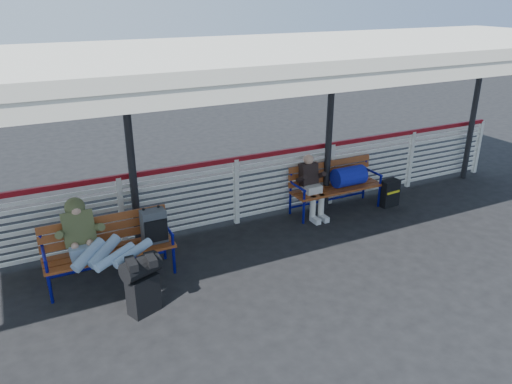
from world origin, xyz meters
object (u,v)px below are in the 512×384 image
bench_right (342,179)px  suitcase_side (389,193)px  luggage_stack (142,283)px  traveler_man (102,247)px  companion_person (312,186)px  bench_left (125,237)px

bench_right → suitcase_side: bench_right is taller
luggage_stack → suitcase_side: 5.30m
traveler_man → companion_person: traveler_man is taller
bench_right → bench_left: bearing=-172.4°
companion_person → bench_left: bearing=-171.3°
bench_right → companion_person: size_ratio=1.57×
bench_right → companion_person: bearing=-178.3°
luggage_stack → traveler_man: bearing=95.4°
traveler_man → bench_left: bearing=42.1°
traveler_man → suitcase_side: bearing=6.3°
bench_left → luggage_stack: bearing=-91.8°
luggage_stack → traveler_man: 0.81m
bench_left → bench_right: (4.20, 0.56, -0.00)m
luggage_stack → companion_person: (3.54, 1.57, 0.16)m
suitcase_side → companion_person: bearing=165.4°
bench_left → bench_right: bearing=7.6°
bench_left → bench_right: size_ratio=1.00×
bench_left → suitcase_side: 5.13m
luggage_stack → traveler_man: size_ratio=0.49×
bench_left → companion_person: size_ratio=1.57×
bench_left → suitcase_side: bearing=2.9°
luggage_stack → suitcase_side: size_ratio=1.54×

